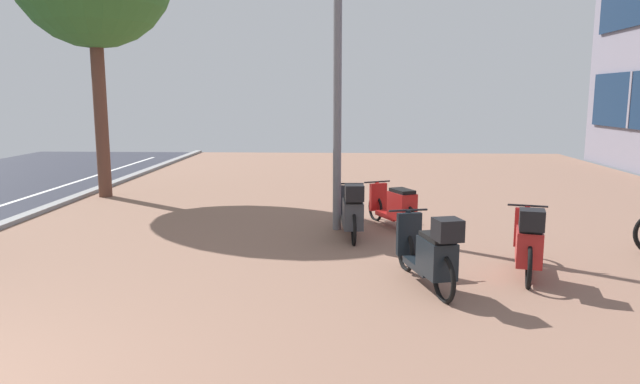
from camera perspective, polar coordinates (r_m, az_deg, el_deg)
The scene contains 5 objects.
scooter_near at distance 7.70m, azimuth 19.88°, elevation -4.76°, with size 0.72×1.67×0.98m.
scooter_mid at distance 9.28m, azimuth 3.17°, elevation -1.92°, with size 0.52×1.86×0.96m.
scooter_far at distance 10.00m, azimuth 7.47°, elevation -1.43°, with size 0.86×1.52×0.76m.
scooter_extra at distance 6.93m, azimuth 10.82°, elevation -5.93°, with size 0.73×1.73×0.97m.
lamp_post at distance 9.75m, azimuth 1.76°, elevation 16.30°, with size 0.20×0.52×6.20m.
Camera 1 is at (3.60, -3.19, 2.26)m, focal length 32.42 mm.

